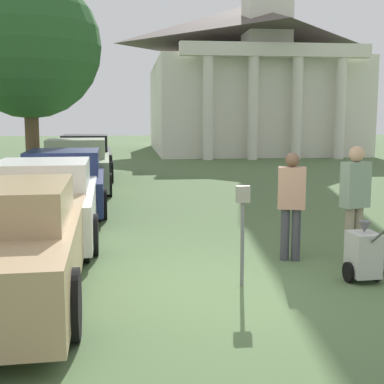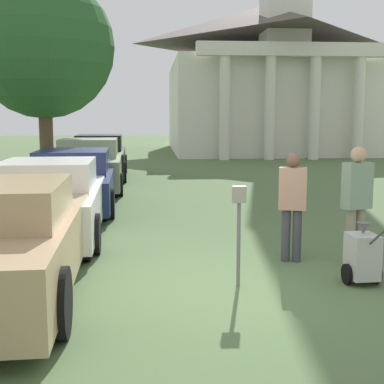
# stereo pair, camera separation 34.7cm
# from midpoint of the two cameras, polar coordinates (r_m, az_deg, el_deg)

# --- Properties ---
(ground_plane) EXTENTS (120.00, 120.00, 0.00)m
(ground_plane) POSITION_cam_midpoint_polar(r_m,az_deg,el_deg) (7.08, 5.45, -10.47)
(ground_plane) COLOR #4C663D
(parked_car_tan) EXTENTS (2.13, 4.88, 1.45)m
(parked_car_tan) POSITION_cam_midpoint_polar(r_m,az_deg,el_deg) (7.09, -18.44, -5.02)
(parked_car_tan) COLOR tan
(parked_car_tan) RESTS_ON ground_plane
(parked_car_white) EXTENTS (2.12, 4.74, 1.45)m
(parked_car_white) POSITION_cam_midpoint_polar(r_m,az_deg,el_deg) (10.30, -13.97, -0.97)
(parked_car_white) COLOR silver
(parked_car_white) RESTS_ON ground_plane
(parked_car_navy) EXTENTS (2.18, 5.22, 1.45)m
(parked_car_navy) POSITION_cam_midpoint_polar(r_m,az_deg,el_deg) (13.49, -11.69, 1.15)
(parked_car_navy) COLOR #19234C
(parked_car_navy) RESTS_ON ground_plane
(parked_car_sage) EXTENTS (2.19, 4.73, 1.59)m
(parked_car_sage) POSITION_cam_midpoint_polar(r_m,az_deg,el_deg) (16.75, -10.27, 2.70)
(parked_car_sage) COLOR gray
(parked_car_sage) RESTS_ON ground_plane
(parked_car_black) EXTENTS (2.10, 5.28, 1.60)m
(parked_car_black) POSITION_cam_midpoint_polar(r_m,az_deg,el_deg) (20.11, -9.29, 3.62)
(parked_car_black) COLOR black
(parked_car_black) RESTS_ON ground_plane
(parking_meter) EXTENTS (0.18, 0.09, 1.35)m
(parking_meter) POSITION_cam_midpoint_polar(r_m,az_deg,el_deg) (7.05, 6.44, -2.66)
(parking_meter) COLOR slate
(parking_meter) RESTS_ON ground_plane
(person_worker) EXTENTS (0.46, 0.32, 1.70)m
(person_worker) POSITION_cam_midpoint_polar(r_m,az_deg,el_deg) (8.41, 11.82, -0.87)
(person_worker) COLOR #3F3F47
(person_worker) RESTS_ON ground_plane
(person_supervisor) EXTENTS (0.47, 0.34, 1.81)m
(person_supervisor) POSITION_cam_midpoint_polar(r_m,az_deg,el_deg) (8.42, 18.30, -0.60)
(person_supervisor) COLOR gray
(person_supervisor) RESTS_ON ground_plane
(equipment_cart) EXTENTS (0.48, 0.99, 1.00)m
(equipment_cart) POSITION_cam_midpoint_polar(r_m,az_deg,el_deg) (7.64, 18.97, -6.47)
(equipment_cart) COLOR #B2B2AD
(equipment_cart) RESTS_ON ground_plane
(church) EXTENTS (12.22, 15.05, 22.52)m
(church) POSITION_cam_midpoint_polar(r_m,az_deg,el_deg) (36.07, 8.04, 12.62)
(church) COLOR silver
(church) RESTS_ON ground_plane
(shade_tree) EXTENTS (4.52, 4.52, 6.71)m
(shade_tree) POSITION_cam_midpoint_polar(r_m,az_deg,el_deg) (18.12, -15.07, 14.68)
(shade_tree) COLOR brown
(shade_tree) RESTS_ON ground_plane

